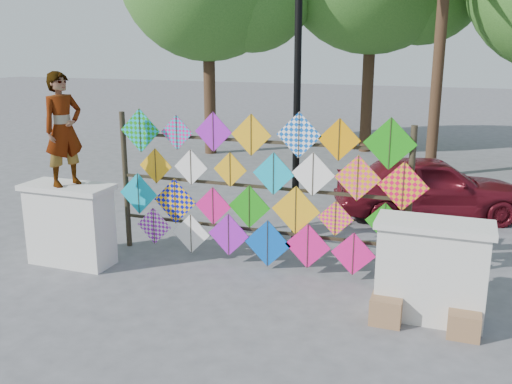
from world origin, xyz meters
TOP-DOWN VIEW (x-y plane):
  - ground at (0.00, 0.00)m, footprint 80.00×80.00m
  - parapet_left at (-2.70, -0.20)m, footprint 1.40×0.65m
  - parapet_right at (2.70, -0.20)m, footprint 1.40×0.65m
  - kite_rack at (0.08, 0.73)m, footprint 4.91×0.24m
  - vendor_woman at (-2.67, -0.20)m, footprint 0.60×0.73m
  - sedan at (2.39, 4.28)m, footprint 3.94×2.58m
  - lamppost at (0.30, 2.00)m, footprint 0.28×0.28m
  - cardboard_box_near at (2.22, -0.51)m, footprint 0.38×0.34m
  - cardboard_box_far at (3.13, -0.54)m, footprint 0.37×0.34m

SIDE VIEW (x-z plane):
  - ground at x=0.00m, z-range 0.00..0.00m
  - cardboard_box_far at x=3.13m, z-range 0.00..0.31m
  - cardboard_box_near at x=2.22m, z-range 0.00..0.34m
  - sedan at x=2.39m, z-range 0.00..1.25m
  - parapet_left at x=-2.70m, z-range 0.01..1.29m
  - parapet_right at x=2.70m, z-range 0.01..1.29m
  - kite_rack at x=0.08m, z-range 0.00..2.42m
  - vendor_woman at x=-2.67m, z-range 1.28..2.98m
  - lamppost at x=0.30m, z-range 0.46..4.92m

